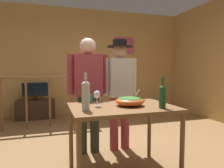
% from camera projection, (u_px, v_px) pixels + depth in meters
% --- Properties ---
extents(ground_plane, '(7.57, 7.57, 0.00)m').
position_uv_depth(ground_plane, '(112.00, 153.00, 2.94)').
color(ground_plane, olive).
extents(back_wall, '(5.83, 0.10, 2.83)m').
position_uv_depth(back_wall, '(81.00, 62.00, 5.58)').
color(back_wall, tan).
rests_on(back_wall, ground_plane).
extents(framed_picture, '(0.59, 0.03, 0.47)m').
position_uv_depth(framed_picture, '(124.00, 46.00, 5.85)').
color(framed_picture, '#C04C76').
extents(stair_railing, '(2.81, 0.10, 1.11)m').
position_uv_depth(stair_railing, '(49.00, 95.00, 4.23)').
color(stair_railing, brown).
rests_on(stair_railing, ground_plane).
extents(tv_console, '(0.90, 0.40, 0.46)m').
position_uv_depth(tv_console, '(36.00, 109.00, 4.99)').
color(tv_console, '#38281E').
rests_on(tv_console, ground_plane).
extents(flat_screen_tv, '(0.59, 0.12, 0.42)m').
position_uv_depth(flat_screen_tv, '(35.00, 90.00, 4.92)').
color(flat_screen_tv, black).
rests_on(flat_screen_tv, tv_console).
extents(serving_table, '(1.14, 0.80, 0.81)m').
position_uv_depth(serving_table, '(122.00, 114.00, 2.27)').
color(serving_table, brown).
rests_on(serving_table, ground_plane).
extents(salad_bowl, '(0.32, 0.32, 0.18)m').
position_uv_depth(salad_bowl, '(130.00, 101.00, 2.27)').
color(salad_bowl, '#DB5B23').
rests_on(salad_bowl, serving_table).
extents(wine_glass, '(0.07, 0.07, 0.17)m').
position_uv_depth(wine_glass, '(97.00, 95.00, 2.23)').
color(wine_glass, silver).
rests_on(wine_glass, serving_table).
extents(wine_bottle_green, '(0.07, 0.07, 0.33)m').
position_uv_depth(wine_bottle_green, '(162.00, 96.00, 2.13)').
color(wine_bottle_green, '#1E5628').
rests_on(wine_bottle_green, serving_table).
extents(wine_bottle_clear, '(0.08, 0.08, 0.38)m').
position_uv_depth(wine_bottle_clear, '(86.00, 94.00, 2.01)').
color(wine_bottle_clear, silver).
rests_on(wine_bottle_clear, serving_table).
extents(mug_teal, '(0.11, 0.07, 0.10)m').
position_uv_depth(mug_teal, '(89.00, 99.00, 2.48)').
color(mug_teal, teal).
rests_on(mug_teal, serving_table).
extents(person_standing_left, '(0.58, 0.24, 1.65)m').
position_uv_depth(person_standing_left, '(88.00, 86.00, 2.91)').
color(person_standing_left, '#2D3323').
rests_on(person_standing_left, ground_plane).
extents(person_standing_right, '(0.54, 0.39, 1.65)m').
position_uv_depth(person_standing_right, '(120.00, 85.00, 3.05)').
color(person_standing_right, '#9E3842').
rests_on(person_standing_right, ground_plane).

